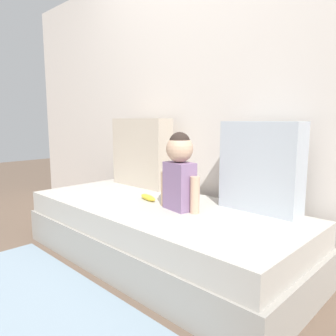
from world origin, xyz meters
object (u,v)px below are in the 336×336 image
throw_pillow_right (261,167)px  toddler (180,169)px  couch (159,233)px  banana (148,198)px  throw_pillow_left (141,152)px

throw_pillow_right → toddler: 0.49m
couch → banana: bearing=169.3°
couch → banana: 0.25m
throw_pillow_left → toddler: 0.78m
couch → throw_pillow_right: throw_pillow_right is taller
throw_pillow_left → throw_pillow_right: 1.08m
throw_pillow_left → banana: (0.41, -0.31, -0.26)m
toddler → throw_pillow_left: bearing=156.0°
throw_pillow_right → banana: (-0.67, -0.31, -0.25)m
banana → couch: bearing=-10.7°
throw_pillow_right → banana: 0.78m
couch → throw_pillow_left: throw_pillow_left is taller
couch → throw_pillow_right: (0.54, 0.33, 0.46)m
couch → throw_pillow_right: size_ratio=3.65×
couch → throw_pillow_left: 0.79m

